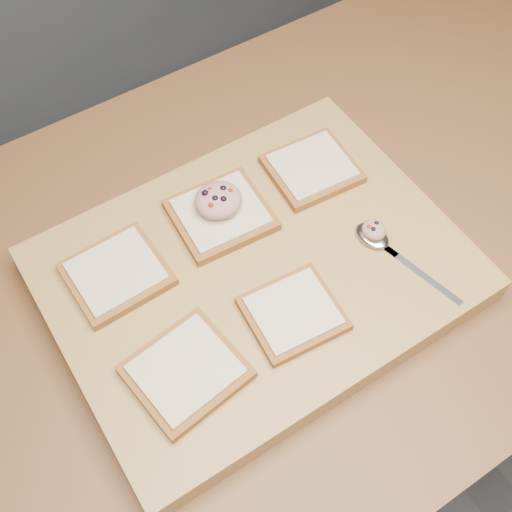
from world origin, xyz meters
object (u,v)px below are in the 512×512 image
Objects in this scene: cutting_board at (256,273)px; spoon at (380,242)px; tuna_salad_dollop at (218,200)px; bread_far_center at (221,214)px.

spoon is (0.16, -0.06, 0.03)m from cutting_board.
tuna_salad_dollop is 0.23m from spoon.
cutting_board is 8.13× the size of tuna_salad_dollop.
cutting_board is 3.09× the size of spoon.
bread_far_center is at bearing 135.90° from spoon.
spoon is at bearing -45.48° from tuna_salad_dollop.
spoon is at bearing -21.16° from cutting_board.
bread_far_center is at bearing -99.62° from tuna_salad_dollop.
cutting_board is 0.17m from spoon.
tuna_salad_dollop reaches higher than spoon.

